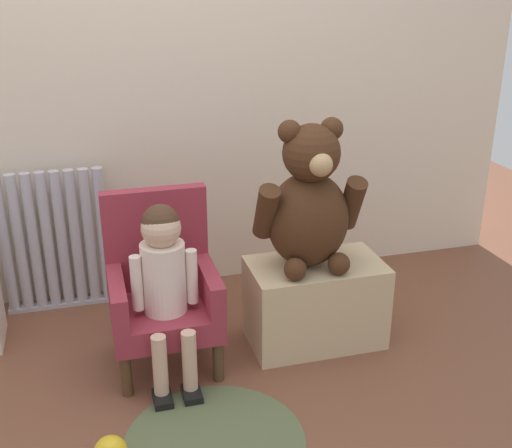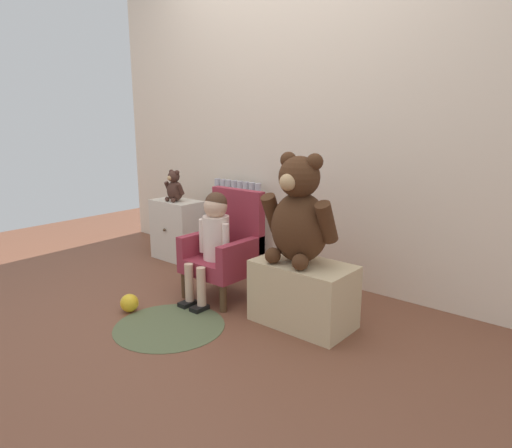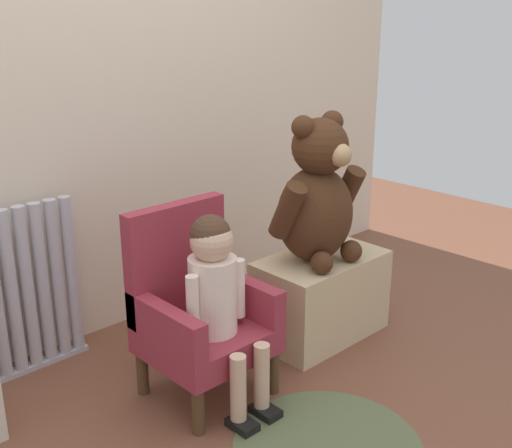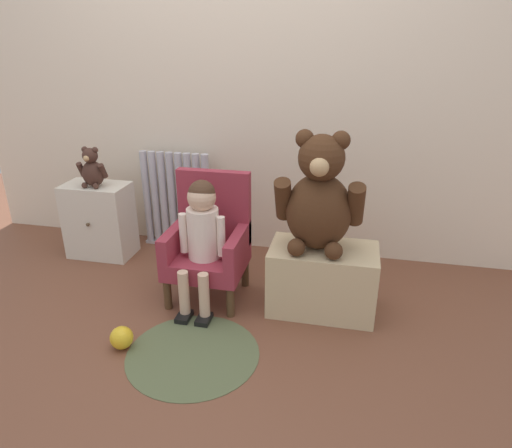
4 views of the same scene
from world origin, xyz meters
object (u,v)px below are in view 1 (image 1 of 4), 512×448
(child_armchair, at_px, (162,288))
(radiator, at_px, (55,242))
(low_bench, at_px, (315,302))
(floor_rug, at_px, (215,441))
(child_figure, at_px, (164,270))
(large_teddy_bear, at_px, (309,204))

(child_armchair, bearing_deg, radiator, 126.51)
(radiator, bearing_deg, low_bench, -29.66)
(radiator, relative_size, child_armchair, 0.96)
(floor_rug, bearing_deg, radiator, 114.08)
(child_figure, bearing_deg, floor_rug, -79.04)
(large_teddy_bear, bearing_deg, floor_rug, -134.42)
(large_teddy_bear, xyz_separation_m, floor_rug, (-0.51, -0.52, -0.63))
(child_figure, xyz_separation_m, large_teddy_bear, (0.60, 0.08, 0.18))
(low_bench, distance_m, floor_rug, 0.78)
(radiator, relative_size, large_teddy_bear, 1.10)
(child_armchair, bearing_deg, floor_rug, -81.22)
(radiator, distance_m, child_armchair, 0.70)
(large_teddy_bear, bearing_deg, low_bench, -3.33)
(radiator, relative_size, low_bench, 1.20)
(radiator, height_order, floor_rug, radiator)
(large_teddy_bear, relative_size, floor_rug, 0.98)
(child_figure, xyz_separation_m, floor_rug, (0.09, -0.45, -0.45))
(low_bench, height_order, large_teddy_bear, large_teddy_bear)
(low_bench, relative_size, large_teddy_bear, 0.92)
(radiator, xyz_separation_m, floor_rug, (0.50, -1.12, -0.33))
(large_teddy_bear, distance_m, floor_rug, 0.97)
(radiator, height_order, child_armchair, child_armchair)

